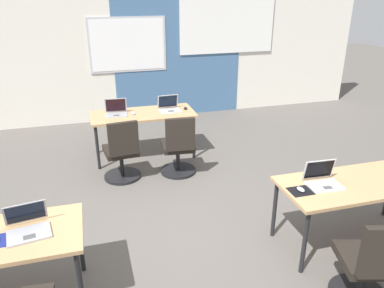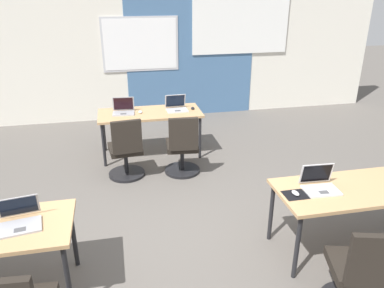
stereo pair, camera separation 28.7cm
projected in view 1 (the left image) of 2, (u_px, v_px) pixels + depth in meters
ground_plane at (177, 234)px, 4.20m from camera, size 24.00×24.00×0.00m
back_wall_assembly at (127, 48)px, 7.38m from camera, size 10.00×0.27×2.80m
desk_near_right at (357, 187)px, 3.85m from camera, size 1.60×0.70×0.72m
desk_far_center at (143, 117)px, 5.90m from camera, size 1.60×0.70×0.72m
laptop_near_left_inner at (28, 226)px, 3.04m from camera, size 0.38×0.36×0.23m
laptop_far_right at (169, 107)px, 5.98m from camera, size 0.34×0.30×0.23m
mouse_far_right at (185, 108)px, 6.05m from camera, size 0.08×0.11×0.03m
chair_far_right at (179, 150)px, 5.40m from camera, size 0.52×0.56×0.92m
laptop_far_left at (116, 111)px, 5.79m from camera, size 0.35×0.29×0.24m
mouse_far_left at (133, 113)px, 5.81m from camera, size 0.06×0.10×0.03m
chair_far_left at (122, 155)px, 5.25m from camera, size 0.52×0.56×0.92m
laptop_near_right_inner at (323, 180)px, 3.76m from camera, size 0.34×0.30×0.23m
mousepad_near_right_inner at (300, 191)px, 3.65m from camera, size 0.22×0.19×0.00m
mouse_near_right_inner at (301, 189)px, 3.65m from camera, size 0.07×0.11×0.03m
chair_near_right_inner at (369, 269)px, 3.15m from camera, size 0.54×0.59×0.92m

